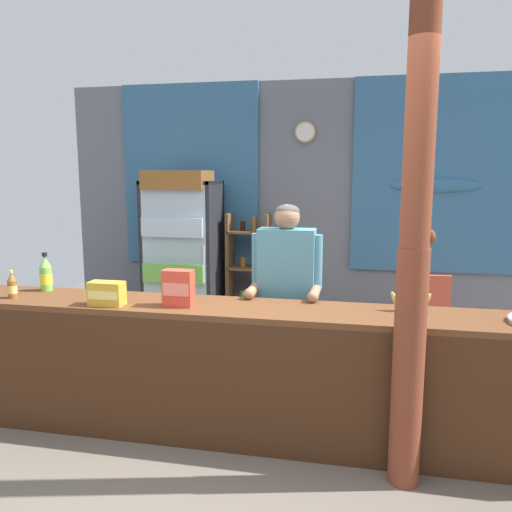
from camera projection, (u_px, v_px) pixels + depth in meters
name	position (u px, v px, depth m)	size (l,w,h in m)	color
ground_plane	(276.00, 387.00, 4.38)	(7.72, 7.72, 0.00)	#665B51
back_wall_curtained	(304.00, 203.00, 5.91)	(5.58, 0.22, 2.82)	slate
stall_counter	(253.00, 363.00, 3.37)	(4.38, 0.54, 0.92)	brown
timber_post	(414.00, 258.00, 2.83)	(0.20, 0.18, 2.80)	brown
drink_fridge	(182.00, 245.00, 5.70)	(0.79, 0.66, 1.83)	#232328
bottle_shelf_rack	(249.00, 271.00, 5.82)	(0.48, 0.28, 1.36)	brown
plastic_lawn_chair	(424.00, 310.00, 5.00)	(0.47, 0.47, 0.86)	#E5563D
shopkeeper	(286.00, 282.00, 3.85)	(0.53, 0.42, 1.58)	#28282D
soda_bottle_lime_soda	(46.00, 274.00, 3.91)	(0.09, 0.09, 0.29)	#75C64C
soda_bottle_iced_tea	(12.00, 286.00, 3.68)	(0.07, 0.07, 0.20)	brown
snack_box_crackers	(178.00, 288.00, 3.45)	(0.20, 0.11, 0.25)	#E5422D
snack_box_choco_powder	(107.00, 294.00, 3.48)	(0.23, 0.12, 0.16)	gold
banana_bunch	(411.00, 302.00, 3.32)	(0.28, 0.06, 0.16)	#CCC14C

